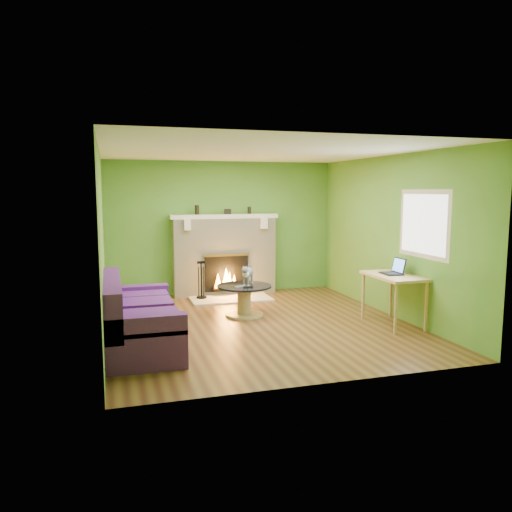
% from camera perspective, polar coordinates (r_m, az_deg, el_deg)
% --- Properties ---
extents(floor, '(5.00, 5.00, 0.00)m').
position_cam_1_polar(floor, '(7.74, 0.28, -7.74)').
color(floor, '#532D17').
rests_on(floor, ground).
extents(ceiling, '(5.00, 5.00, 0.00)m').
position_cam_1_polar(ceiling, '(7.49, 0.29, 11.83)').
color(ceiling, white).
rests_on(ceiling, wall_back).
extents(wall_back, '(5.00, 0.00, 5.00)m').
position_cam_1_polar(wall_back, '(9.91, -3.90, 3.22)').
color(wall_back, '#52842B').
rests_on(wall_back, floor).
extents(wall_front, '(5.00, 0.00, 5.00)m').
position_cam_1_polar(wall_front, '(5.18, 8.30, -0.71)').
color(wall_front, '#52842B').
rests_on(wall_front, floor).
extents(wall_left, '(0.00, 5.00, 5.00)m').
position_cam_1_polar(wall_left, '(7.19, -17.17, 1.30)').
color(wall_left, '#52842B').
rests_on(wall_left, floor).
extents(wall_right, '(0.00, 5.00, 5.00)m').
position_cam_1_polar(wall_right, '(8.43, 15.10, 2.24)').
color(wall_right, '#52842B').
rests_on(wall_right, floor).
extents(window_frame, '(0.00, 1.20, 1.20)m').
position_cam_1_polar(window_frame, '(7.66, 18.62, 3.48)').
color(window_frame, silver).
rests_on(window_frame, wall_right).
extents(window_pane, '(0.00, 1.06, 1.06)m').
position_cam_1_polar(window_pane, '(7.65, 18.57, 3.48)').
color(window_pane, white).
rests_on(window_pane, wall_right).
extents(fireplace, '(2.10, 0.46, 1.58)m').
position_cam_1_polar(fireplace, '(9.79, -3.64, 0.06)').
color(fireplace, beige).
rests_on(fireplace, floor).
extents(hearth, '(1.50, 0.75, 0.03)m').
position_cam_1_polar(hearth, '(9.42, -2.90, -4.90)').
color(hearth, beige).
rests_on(hearth, floor).
extents(mantel, '(2.10, 0.28, 0.08)m').
position_cam_1_polar(mantel, '(9.70, -3.65, 4.55)').
color(mantel, white).
rests_on(mantel, fireplace).
extents(sofa, '(0.93, 2.05, 0.92)m').
position_cam_1_polar(sofa, '(6.73, -13.53, -7.14)').
color(sofa, '#4B1A64').
rests_on(sofa, floor).
extents(coffee_table, '(0.89, 0.89, 0.50)m').
position_cam_1_polar(coffee_table, '(8.17, -1.36, -4.83)').
color(coffee_table, '#D5B973').
rests_on(coffee_table, floor).
extents(desk, '(0.61, 1.04, 0.77)m').
position_cam_1_polar(desk, '(7.82, 15.48, -2.75)').
color(desk, '#D5B973').
rests_on(desk, floor).
extents(cat, '(0.44, 0.57, 0.34)m').
position_cam_1_polar(cat, '(8.17, -0.92, -2.11)').
color(cat, slate).
rests_on(cat, coffee_table).
extents(remote_silver, '(0.18, 0.10, 0.02)m').
position_cam_1_polar(remote_silver, '(7.99, -1.83, -3.50)').
color(remote_silver, gray).
rests_on(remote_silver, coffee_table).
extents(remote_black, '(0.17, 0.08, 0.02)m').
position_cam_1_polar(remote_black, '(7.96, -0.89, -3.54)').
color(remote_black, black).
rests_on(remote_black, coffee_table).
extents(laptop, '(0.30, 0.34, 0.25)m').
position_cam_1_polar(laptop, '(7.82, 15.22, -1.13)').
color(laptop, black).
rests_on(laptop, desk).
extents(fire_tools, '(0.19, 0.19, 0.71)m').
position_cam_1_polar(fire_tools, '(9.39, -6.27, -2.69)').
color(fire_tools, black).
rests_on(fire_tools, hearth).
extents(mantel_vase_left, '(0.08, 0.08, 0.18)m').
position_cam_1_polar(mantel_vase_left, '(9.62, -6.77, 5.26)').
color(mantel_vase_left, black).
rests_on(mantel_vase_left, mantel).
extents(mantel_vase_right, '(0.07, 0.07, 0.14)m').
position_cam_1_polar(mantel_vase_right, '(9.85, -0.77, 5.25)').
color(mantel_vase_right, black).
rests_on(mantel_vase_right, mantel).
extents(mantel_box, '(0.12, 0.08, 0.10)m').
position_cam_1_polar(mantel_box, '(9.74, -3.25, 5.10)').
color(mantel_box, black).
rests_on(mantel_box, mantel).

